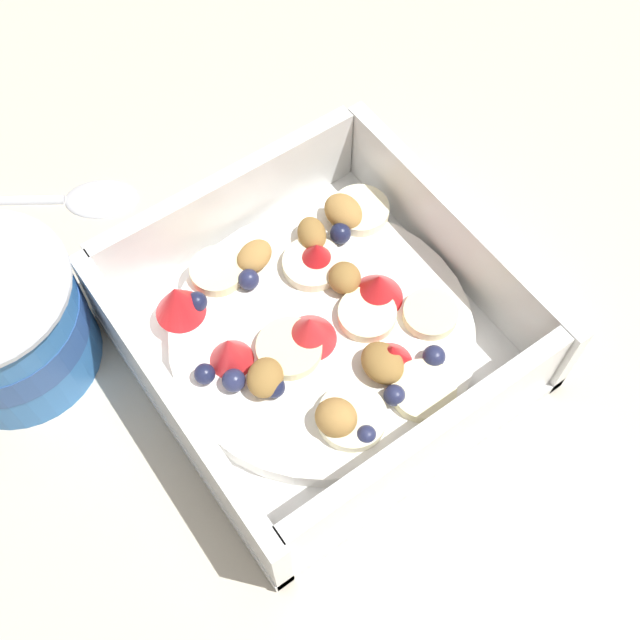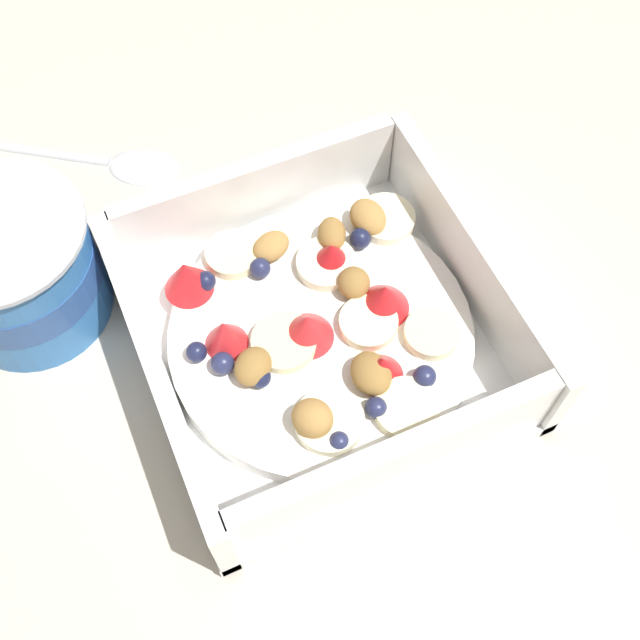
% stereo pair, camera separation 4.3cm
% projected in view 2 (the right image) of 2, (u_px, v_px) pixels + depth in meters
% --- Properties ---
extents(ground_plane, '(2.40, 2.40, 0.00)m').
position_uv_depth(ground_plane, '(321.00, 350.00, 0.46)').
color(ground_plane, beige).
extents(fruit_bowl, '(0.20, 0.20, 0.06)m').
position_uv_depth(fruit_bowl, '(320.00, 327.00, 0.44)').
color(fruit_bowl, white).
rests_on(fruit_bowl, ground).
extents(spoon, '(0.11, 0.15, 0.01)m').
position_uv_depth(spoon, '(104.00, 158.00, 0.52)').
color(spoon, silver).
rests_on(spoon, ground).
extents(yogurt_cup, '(0.10, 0.10, 0.08)m').
position_uv_depth(yogurt_cup, '(16.00, 269.00, 0.44)').
color(yogurt_cup, '#3370B7').
rests_on(yogurt_cup, ground).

